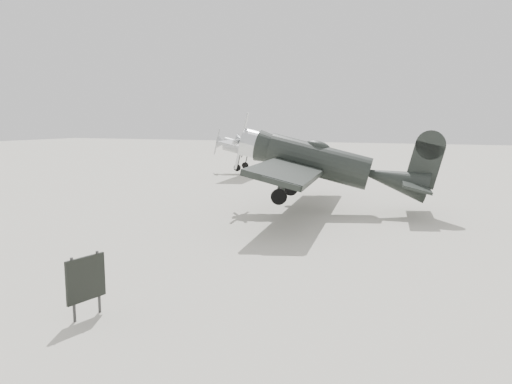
{
  "coord_description": "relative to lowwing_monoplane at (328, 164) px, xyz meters",
  "views": [
    {
      "loc": [
        7.78,
        -14.17,
        4.08
      ],
      "look_at": [
        0.67,
        2.44,
        1.5
      ],
      "focal_mm": 35.0,
      "sensor_mm": 36.0,
      "label": 1
    }
  ],
  "objects": [
    {
      "name": "sign_board",
      "position": [
        -1.37,
        -14.01,
        -1.35
      ],
      "size": [
        0.24,
        0.93,
        1.35
      ],
      "rotation": [
        0.0,
        0.0,
        -0.2
      ],
      "color": "#333333",
      "rests_on": "ground"
    },
    {
      "name": "lowwing_monoplane",
      "position": [
        0.0,
        0.0,
        0.0
      ],
      "size": [
        9.1,
        12.69,
        4.08
      ],
      "rotation": [
        0.0,
        0.24,
        0.15
      ],
      "color": "black",
      "rests_on": "ground"
    },
    {
      "name": "ground",
      "position": [
        -1.97,
        -7.64,
        -2.16
      ],
      "size": [
        160.0,
        160.0,
        0.0
      ],
      "primitive_type": "plane",
      "color": "#AAA797",
      "rests_on": "ground"
    },
    {
      "name": "highwing_monoplane",
      "position": [
        -9.43,
        14.24,
        -0.25
      ],
      "size": [
        7.68,
        10.79,
        3.05
      ],
      "rotation": [
        0.0,
        0.23,
        0.13
      ],
      "color": "#9B9DA0",
      "rests_on": "ground"
    }
  ]
}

